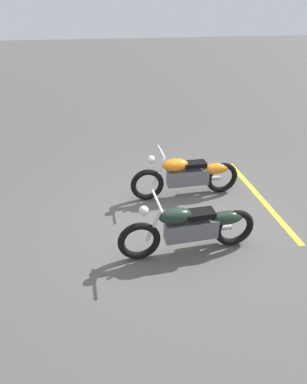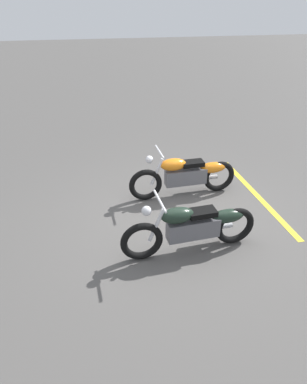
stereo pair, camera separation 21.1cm
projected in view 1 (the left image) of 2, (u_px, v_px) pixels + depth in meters
ground_plane at (180, 220)px, 6.28m from camera, size 60.00×60.00×0.00m
motorcycle_bright_foreground at (188, 175)px, 6.84m from camera, size 2.23×0.62×1.04m
motorcycle_dark_foreground at (192, 227)px, 5.32m from camera, size 2.23×0.62×1.04m
parking_stripe_near at (259, 197)px, 7.01m from camera, size 0.19×3.20×0.01m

